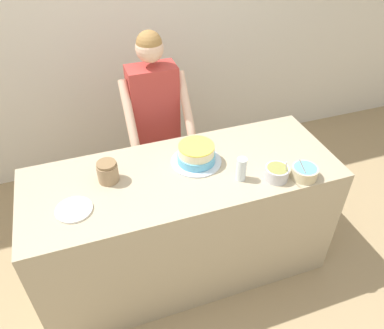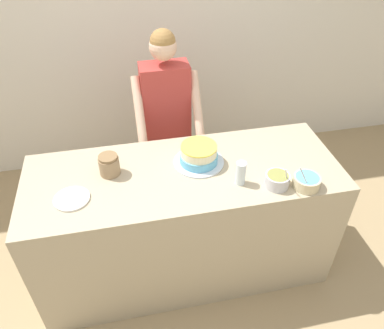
# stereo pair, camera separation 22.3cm
# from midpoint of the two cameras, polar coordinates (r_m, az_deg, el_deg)

# --- Properties ---
(ground_plane) EXTENTS (14.00, 14.00, 0.00)m
(ground_plane) POSITION_cam_midpoint_polar(r_m,az_deg,el_deg) (2.78, -0.97, -20.80)
(ground_plane) COLOR tan
(wall_back) EXTENTS (10.00, 0.05, 2.60)m
(wall_back) POSITION_cam_midpoint_polar(r_m,az_deg,el_deg) (3.40, -11.67, 19.26)
(wall_back) COLOR silver
(wall_back) RESTS_ON ground_plane
(counter) EXTENTS (1.96, 0.74, 0.92)m
(counter) POSITION_cam_midpoint_polar(r_m,az_deg,el_deg) (2.62, -3.65, -9.02)
(counter) COLOR tan
(counter) RESTS_ON ground_plane
(person_baker) EXTENTS (0.47, 0.43, 1.57)m
(person_baker) POSITION_cam_midpoint_polar(r_m,az_deg,el_deg) (2.81, -8.02, 7.62)
(person_baker) COLOR #2D2D38
(person_baker) RESTS_ON ground_plane
(cake) EXTENTS (0.32, 0.32, 0.13)m
(cake) POSITION_cam_midpoint_polar(r_m,az_deg,el_deg) (2.33, -2.07, 1.41)
(cake) COLOR silver
(cake) RESTS_ON counter
(frosting_bowl_olive) EXTENTS (0.14, 0.14, 0.18)m
(frosting_bowl_olive) POSITION_cam_midpoint_polar(r_m,az_deg,el_deg) (2.25, 10.06, -1.35)
(frosting_bowl_olive) COLOR silver
(frosting_bowl_olive) RESTS_ON counter
(frosting_bowl_blue) EXTENTS (0.16, 0.16, 0.17)m
(frosting_bowl_blue) POSITION_cam_midpoint_polar(r_m,az_deg,el_deg) (2.30, 14.16, -1.18)
(frosting_bowl_blue) COLOR beige
(frosting_bowl_blue) RESTS_ON counter
(drinking_glass) EXTENTS (0.06, 0.06, 0.15)m
(drinking_glass) POSITION_cam_midpoint_polar(r_m,az_deg,el_deg) (2.20, 4.67, -0.82)
(drinking_glass) COLOR silver
(drinking_glass) RESTS_ON counter
(ceramic_plate) EXTENTS (0.20, 0.20, 0.01)m
(ceramic_plate) POSITION_cam_midpoint_polar(r_m,az_deg,el_deg) (2.18, -20.40, -6.59)
(ceramic_plate) COLOR white
(ceramic_plate) RESTS_ON counter
(stoneware_jar) EXTENTS (0.12, 0.12, 0.13)m
(stoneware_jar) POSITION_cam_midpoint_polar(r_m,az_deg,el_deg) (2.28, -15.49, -1.19)
(stoneware_jar) COLOR #9E7F5B
(stoneware_jar) RESTS_ON counter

